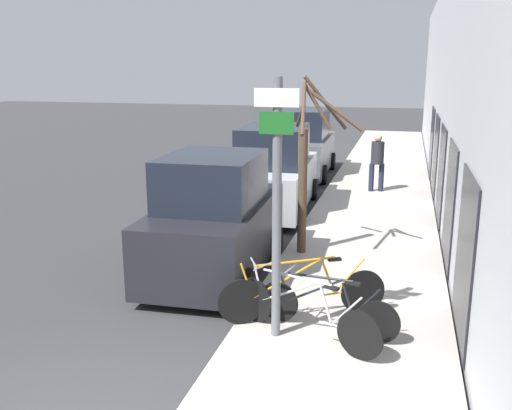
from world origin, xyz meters
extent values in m
plane|color=#333335|center=(0.00, 11.20, 0.00)|extent=(80.00, 80.00, 0.00)
cube|color=#ADA89E|center=(2.60, 14.00, 0.07)|extent=(3.20, 32.00, 0.15)
cube|color=#BCBCC1|center=(4.35, 14.00, 3.25)|extent=(0.20, 32.00, 6.50)
cube|color=black|center=(4.23, 3.50, 1.32)|extent=(0.03, 2.03, 2.35)
cube|color=black|center=(4.23, 6.73, 1.32)|extent=(0.03, 2.03, 2.35)
cube|color=black|center=(4.23, 9.96, 1.32)|extent=(0.03, 2.03, 2.35)
cube|color=black|center=(4.23, 13.19, 1.32)|extent=(0.03, 2.03, 2.35)
cube|color=black|center=(4.23, 16.42, 1.32)|extent=(0.03, 2.03, 2.35)
cylinder|color=#595B60|center=(1.68, 2.81, 1.98)|extent=(0.13, 0.13, 3.66)
cube|color=white|center=(1.68, 2.73, 3.54)|extent=(0.60, 0.02, 0.24)
cube|color=#19591E|center=(1.68, 2.73, 3.21)|extent=(0.47, 0.02, 0.30)
cylinder|color=black|center=(1.26, 3.18, 0.49)|extent=(0.64, 0.32, 0.69)
cylinder|color=black|center=(2.90, 2.40, 0.49)|extent=(0.64, 0.32, 0.69)
cylinder|color=#B7B7BC|center=(1.87, 2.89, 0.81)|extent=(0.94, 0.47, 0.56)
cylinder|color=#B7B7BC|center=(1.96, 2.85, 1.05)|extent=(1.09, 0.54, 0.09)
cylinder|color=#B7B7BC|center=(2.41, 2.63, 0.78)|extent=(0.21, 0.12, 0.49)
cylinder|color=#B7B7BC|center=(2.62, 2.53, 0.52)|extent=(0.59, 0.30, 0.08)
cylinder|color=#B7B7BC|center=(2.70, 2.50, 0.76)|extent=(0.44, 0.23, 0.55)
cylinder|color=#B7B7BC|center=(1.34, 3.14, 0.78)|extent=(0.21, 0.12, 0.59)
cube|color=black|center=(2.49, 2.59, 1.04)|extent=(0.22, 0.16, 0.04)
cylinder|color=#99999E|center=(1.42, 3.10, 1.08)|extent=(0.21, 0.41, 0.02)
cylinder|color=black|center=(1.62, 3.27, 0.46)|extent=(0.62, 0.17, 0.62)
cylinder|color=black|center=(3.12, 2.94, 0.46)|extent=(0.62, 0.17, 0.62)
cylinder|color=black|center=(2.18, 3.15, 0.75)|extent=(0.85, 0.22, 0.51)
cylinder|color=black|center=(2.26, 3.13, 0.97)|extent=(0.98, 0.25, 0.08)
cylinder|color=black|center=(2.67, 3.04, 0.73)|extent=(0.19, 0.08, 0.45)
cylinder|color=black|center=(2.85, 3.00, 0.49)|extent=(0.53, 0.15, 0.08)
cylinder|color=black|center=(2.93, 2.98, 0.70)|extent=(0.40, 0.12, 0.50)
cylinder|color=black|center=(1.70, 3.26, 0.73)|extent=(0.19, 0.07, 0.54)
cube|color=black|center=(2.74, 3.02, 0.97)|extent=(0.21, 0.12, 0.04)
cylinder|color=#99999E|center=(1.77, 3.24, 0.99)|extent=(0.12, 0.43, 0.02)
cylinder|color=black|center=(1.10, 3.02, 0.51)|extent=(0.66, 0.34, 0.71)
cylinder|color=black|center=(2.83, 3.86, 0.51)|extent=(0.66, 0.34, 0.71)
cylinder|color=orange|center=(1.75, 3.34, 0.84)|extent=(0.98, 0.50, 0.58)
cylinder|color=orange|center=(1.83, 3.38, 1.08)|extent=(1.14, 0.58, 0.09)
cylinder|color=orange|center=(2.31, 3.61, 0.81)|extent=(0.22, 0.13, 0.51)
cylinder|color=orange|center=(2.53, 3.72, 0.53)|extent=(0.62, 0.32, 0.08)
cylinder|color=orange|center=(2.61, 3.76, 0.78)|extent=(0.46, 0.25, 0.57)
cylinder|color=orange|center=(1.19, 3.06, 0.81)|extent=(0.22, 0.13, 0.62)
cube|color=black|center=(2.40, 3.65, 1.08)|extent=(0.21, 0.16, 0.04)
cylinder|color=#99999E|center=(1.27, 3.10, 1.11)|extent=(0.21, 0.41, 0.02)
cube|color=black|center=(-0.09, 5.38, 0.78)|extent=(2.00, 4.22, 1.23)
cube|color=black|center=(-0.09, 5.21, 1.87)|extent=(1.74, 2.22, 0.95)
cylinder|color=black|center=(-1.06, 6.64, 0.31)|extent=(0.24, 0.62, 0.62)
cylinder|color=black|center=(0.79, 6.70, 0.31)|extent=(0.24, 0.62, 0.62)
cylinder|color=black|center=(-0.98, 4.06, 0.31)|extent=(0.24, 0.62, 0.62)
cylinder|color=black|center=(0.88, 4.12, 0.31)|extent=(0.24, 0.62, 0.62)
cube|color=#B2B7BC|center=(-0.12, 10.55, 0.75)|extent=(2.10, 4.81, 1.15)
cube|color=black|center=(-0.11, 10.36, 1.84)|extent=(1.80, 2.54, 1.03)
cylinder|color=black|center=(-1.13, 11.96, 0.31)|extent=(0.25, 0.64, 0.63)
cylinder|color=black|center=(0.73, 12.06, 0.31)|extent=(0.25, 0.64, 0.63)
cylinder|color=black|center=(-0.97, 9.04, 0.31)|extent=(0.25, 0.64, 0.63)
cylinder|color=black|center=(0.88, 9.13, 0.31)|extent=(0.25, 0.64, 0.63)
cube|color=#51565B|center=(-0.24, 15.80, 0.78)|extent=(1.93, 4.63, 1.20)
cube|color=black|center=(-0.24, 15.62, 1.90)|extent=(1.69, 2.42, 1.02)
cylinder|color=black|center=(-1.19, 17.20, 0.33)|extent=(0.24, 0.67, 0.66)
cylinder|color=black|center=(0.63, 17.24, 0.33)|extent=(0.24, 0.67, 0.66)
cylinder|color=black|center=(-1.12, 14.36, 0.33)|extent=(0.24, 0.67, 0.66)
cylinder|color=black|center=(0.70, 14.40, 0.33)|extent=(0.24, 0.67, 0.66)
cylinder|color=#1E2338|center=(2.39, 13.01, 0.58)|extent=(0.16, 0.16, 0.85)
cylinder|color=#1E2338|center=(2.68, 13.09, 0.58)|extent=(0.16, 0.16, 0.85)
cylinder|color=#26262D|center=(2.53, 13.05, 1.34)|extent=(0.39, 0.39, 0.68)
sphere|color=tan|center=(2.53, 13.05, 1.80)|extent=(0.23, 0.23, 0.23)
cylinder|color=#4C3828|center=(1.36, 6.63, 1.43)|extent=(0.18, 0.18, 2.56)
cylinder|color=#4C3828|center=(1.63, 6.64, 3.15)|extent=(0.60, 0.09, 0.91)
cylinder|color=#4C3828|center=(1.94, 6.63, 3.13)|extent=(1.20, 0.08, 0.88)
cylinder|color=#4C3828|center=(1.76, 6.77, 3.22)|extent=(0.88, 0.37, 1.06)
cylinder|color=#4C3828|center=(1.44, 6.11, 3.16)|extent=(0.23, 1.09, 0.96)
cylinder|color=#4C3828|center=(1.24, 6.93, 2.95)|extent=(0.33, 0.67, 0.53)
camera|label=1|loc=(3.33, -4.59, 3.95)|focal=40.00mm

